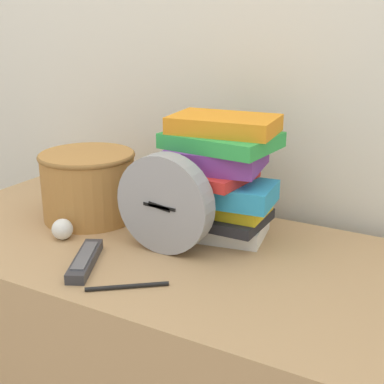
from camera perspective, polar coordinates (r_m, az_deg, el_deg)
wall_back at (r=1.36m, az=3.91°, el=19.43°), size 6.00×0.04×2.40m
desk at (r=1.34m, az=-3.63°, el=-19.48°), size 1.16×0.55×0.71m
desk_clock at (r=1.09m, az=-2.95°, el=-1.27°), size 0.21×0.05×0.21m
book_stack at (r=1.16m, az=2.85°, el=1.80°), size 0.27×0.20×0.27m
basket at (r=1.30m, az=-10.99°, el=0.90°), size 0.23×0.23×0.16m
tv_remote at (r=1.08m, az=-11.34°, el=-7.15°), size 0.11×0.17×0.02m
crumpled_paper_ball at (r=1.20m, az=-13.66°, el=-3.87°), size 0.05×0.05×0.05m
pen at (r=0.98m, az=-6.93°, el=-9.97°), size 0.12×0.10×0.01m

